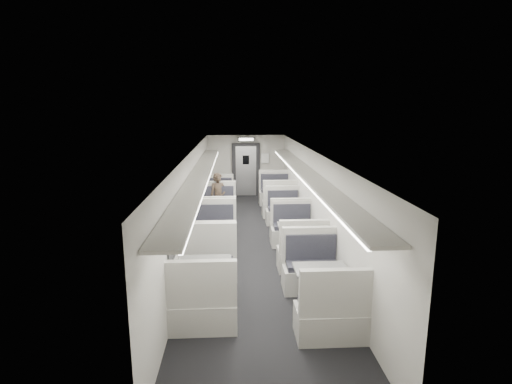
{
  "coord_description": "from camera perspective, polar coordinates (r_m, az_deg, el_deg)",
  "views": [
    {
      "loc": [
        -0.46,
        -9.59,
        3.45
      ],
      "look_at": [
        0.12,
        0.89,
        1.22
      ],
      "focal_mm": 28.0,
      "sensor_mm": 36.0,
      "label": 1
    }
  ],
  "objects": [
    {
      "name": "booth_right_d",
      "position": [
        7.13,
        9.22,
        -13.5
      ],
      "size": [
        1.1,
        2.23,
        1.19
      ],
      "color": "#AEACA4",
      "rests_on": "room"
    },
    {
      "name": "passenger",
      "position": [
        12.2,
        -5.36,
        -0.8
      ],
      "size": [
        0.63,
        0.5,
        1.52
      ],
      "primitive_type": "imported",
      "rotation": [
        0.0,
        0.0,
        0.28
      ],
      "color": "black",
      "rests_on": "room"
    },
    {
      "name": "booth_left_c",
      "position": [
        9.13,
        -6.43,
        -7.5
      ],
      "size": [
        1.15,
        2.33,
        1.24
      ],
      "color": "#AEACA4",
      "rests_on": "room"
    },
    {
      "name": "exit_sign",
      "position": [
        15.09,
        -1.42,
        7.53
      ],
      "size": [
        0.62,
        0.12,
        0.16
      ],
      "color": "black",
      "rests_on": "room"
    },
    {
      "name": "vestibule_door",
      "position": [
        15.72,
        -1.45,
        3.16
      ],
      "size": [
        1.1,
        0.13,
        2.1
      ],
      "color": "black",
      "rests_on": "room"
    },
    {
      "name": "booth_left_b",
      "position": [
        11.33,
        -5.79,
        -3.59
      ],
      "size": [
        1.16,
        2.34,
        1.25
      ],
      "color": "#AEACA4",
      "rests_on": "room"
    },
    {
      "name": "booth_right_b",
      "position": [
        11.36,
        4.35,
        -3.76
      ],
      "size": [
        1.03,
        2.1,
        1.12
      ],
      "color": "#AEACA4",
      "rests_on": "room"
    },
    {
      "name": "booth_right_a",
      "position": [
        13.68,
        3.05,
        -0.87
      ],
      "size": [
        1.13,
        2.29,
        1.22
      ],
      "color": "#AEACA4",
      "rests_on": "room"
    },
    {
      "name": "wall_notice",
      "position": [
        15.68,
        1.29,
        4.84
      ],
      "size": [
        0.32,
        0.02,
        0.4
      ],
      "primitive_type": "cube",
      "color": "white",
      "rests_on": "room"
    },
    {
      "name": "booth_right_c",
      "position": [
        9.51,
        5.88,
        -6.84
      ],
      "size": [
        1.08,
        2.19,
        1.17
      ],
      "color": "#AEACA4",
      "rests_on": "room"
    },
    {
      "name": "room",
      "position": [
        9.86,
        -0.41,
        -1.19
      ],
      "size": [
        3.24,
        12.24,
        2.64
      ],
      "color": "black",
      "rests_on": "ground"
    },
    {
      "name": "window_d",
      "position": [
        6.81,
        -11.77,
        -6.22
      ],
      "size": [
        0.02,
        1.18,
        0.84
      ],
      "primitive_type": "cube",
      "color": "black",
      "rests_on": "room"
    },
    {
      "name": "window_c",
      "position": [
        8.91,
        -9.71,
        -1.82
      ],
      "size": [
        0.02,
        1.18,
        0.84
      ],
      "primitive_type": "cube",
      "color": "black",
      "rests_on": "room"
    },
    {
      "name": "window_b",
      "position": [
        11.04,
        -8.45,
        0.9
      ],
      "size": [
        0.02,
        1.18,
        0.84
      ],
      "primitive_type": "cube",
      "color": "black",
      "rests_on": "room"
    },
    {
      "name": "booth_left_a",
      "position": [
        13.69,
        -5.34,
        -1.09
      ],
      "size": [
        1.01,
        2.04,
        1.09
      ],
      "color": "#AEACA4",
      "rests_on": "room"
    },
    {
      "name": "window_a",
      "position": [
        13.2,
        -7.59,
        2.73
      ],
      "size": [
        0.02,
        1.18,
        0.84
      ],
      "primitive_type": "cube",
      "color": "black",
      "rests_on": "room"
    },
    {
      "name": "luggage_rack_right",
      "position": [
        9.57,
        7.14,
        2.68
      ],
      "size": [
        0.46,
        10.4,
        0.09
      ],
      "color": "#AEACA4",
      "rests_on": "room"
    },
    {
      "name": "luggage_rack_left",
      "position": [
        9.45,
        -7.89,
        2.54
      ],
      "size": [
        0.46,
        10.4,
        0.09
      ],
      "color": "#AEACA4",
      "rests_on": "room"
    },
    {
      "name": "booth_left_d",
      "position": [
        7.35,
        -7.27,
        -12.55
      ],
      "size": [
        1.12,
        2.28,
        1.22
      ],
      "color": "#AEACA4",
      "rests_on": "room"
    }
  ]
}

